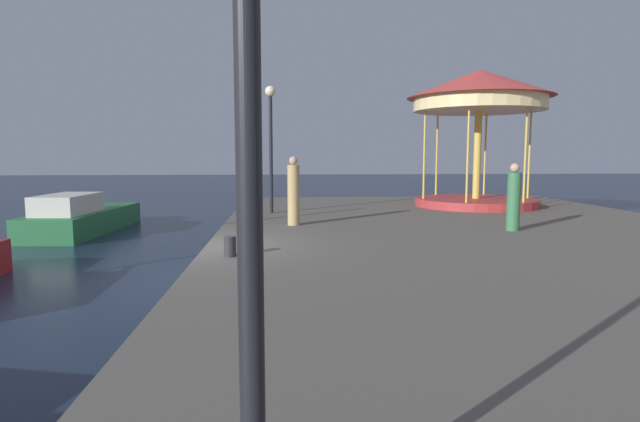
{
  "coord_description": "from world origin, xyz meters",
  "views": [
    {
      "loc": [
        1.71,
        -11.1,
        2.79
      ],
      "look_at": [
        2.81,
        4.12,
        1.09
      ],
      "focal_mm": 28.63,
      "sensor_mm": 36.0,
      "label": 1
    }
  ],
  "objects_px": {
    "carousel": "(479,105)",
    "person_near_carousel": "(514,199)",
    "bollard_south": "(230,246)",
    "motorboat_green": "(81,218)",
    "person_mid_promenade": "(294,193)",
    "lamp_post_mid_promenade": "(271,127)"
  },
  "relations": [
    {
      "from": "bollard_south",
      "to": "person_mid_promenade",
      "type": "relative_size",
      "value": 0.21
    },
    {
      "from": "bollard_south",
      "to": "person_near_carousel",
      "type": "relative_size",
      "value": 0.23
    },
    {
      "from": "carousel",
      "to": "lamp_post_mid_promenade",
      "type": "relative_size",
      "value": 1.27
    },
    {
      "from": "carousel",
      "to": "person_near_carousel",
      "type": "relative_size",
      "value": 3.08
    },
    {
      "from": "carousel",
      "to": "person_mid_promenade",
      "type": "bearing_deg",
      "value": -146.03
    },
    {
      "from": "motorboat_green",
      "to": "bollard_south",
      "type": "relative_size",
      "value": 15.06
    },
    {
      "from": "person_near_carousel",
      "to": "person_mid_promenade",
      "type": "distance_m",
      "value": 5.9
    },
    {
      "from": "bollard_south",
      "to": "person_near_carousel",
      "type": "xyz_separation_m",
      "value": [
        7.05,
        2.91,
        0.63
      ]
    },
    {
      "from": "lamp_post_mid_promenade",
      "to": "carousel",
      "type": "bearing_deg",
      "value": 12.45
    },
    {
      "from": "lamp_post_mid_promenade",
      "to": "person_near_carousel",
      "type": "relative_size",
      "value": 2.42
    },
    {
      "from": "lamp_post_mid_promenade",
      "to": "bollard_south",
      "type": "height_order",
      "value": "lamp_post_mid_promenade"
    },
    {
      "from": "motorboat_green",
      "to": "person_mid_promenade",
      "type": "xyz_separation_m",
      "value": [
        7.51,
        -4.32,
        1.17
      ]
    },
    {
      "from": "bollard_south",
      "to": "person_mid_promenade",
      "type": "height_order",
      "value": "person_mid_promenade"
    },
    {
      "from": "motorboat_green",
      "to": "person_near_carousel",
      "type": "distance_m",
      "value": 14.47
    },
    {
      "from": "motorboat_green",
      "to": "bollard_south",
      "type": "height_order",
      "value": "motorboat_green"
    },
    {
      "from": "carousel",
      "to": "lamp_post_mid_promenade",
      "type": "xyz_separation_m",
      "value": [
        -7.83,
        -1.73,
        -0.93
      ]
    },
    {
      "from": "person_mid_promenade",
      "to": "carousel",
      "type": "bearing_deg",
      "value": 33.97
    },
    {
      "from": "bollard_south",
      "to": "person_mid_promenade",
      "type": "xyz_separation_m",
      "value": [
        1.34,
        4.37,
        0.71
      ]
    },
    {
      "from": "carousel",
      "to": "person_near_carousel",
      "type": "distance_m",
      "value": 7.11
    },
    {
      "from": "bollard_south",
      "to": "person_near_carousel",
      "type": "bearing_deg",
      "value": 22.4
    },
    {
      "from": "lamp_post_mid_promenade",
      "to": "person_near_carousel",
      "type": "height_order",
      "value": "lamp_post_mid_promenade"
    },
    {
      "from": "carousel",
      "to": "bollard_south",
      "type": "height_order",
      "value": "carousel"
    }
  ]
}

